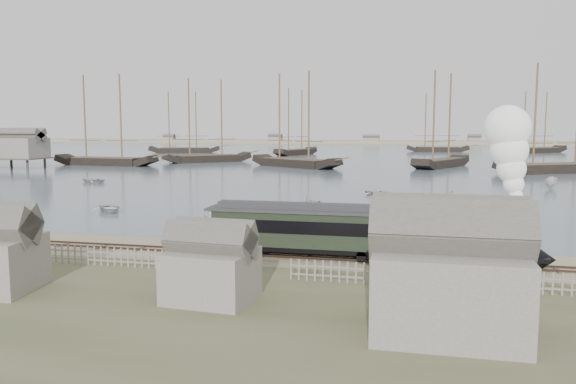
# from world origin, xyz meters

# --- Properties ---
(ground) EXTENTS (600.00, 600.00, 0.00)m
(ground) POSITION_xyz_m (0.00, 0.00, 0.00)
(ground) COLOR tan
(ground) RESTS_ON ground
(harbor_water) EXTENTS (600.00, 336.00, 0.06)m
(harbor_water) POSITION_xyz_m (0.00, 170.00, 0.03)
(harbor_water) COLOR #42535F
(harbor_water) RESTS_ON ground
(rail_track) EXTENTS (120.00, 1.80, 0.16)m
(rail_track) POSITION_xyz_m (0.00, -2.00, 0.04)
(rail_track) COLOR #3B2720
(rail_track) RESTS_ON ground
(picket_fence_west) EXTENTS (19.00, 0.10, 1.20)m
(picket_fence_west) POSITION_xyz_m (-6.50, -7.00, 0.00)
(picket_fence_west) COLOR slate
(picket_fence_west) RESTS_ON ground
(picket_fence_east) EXTENTS (15.00, 0.10, 1.20)m
(picket_fence_east) POSITION_xyz_m (12.50, -7.50, 0.00)
(picket_fence_east) COLOR slate
(picket_fence_east) RESTS_ON ground
(shed_mid) EXTENTS (4.00, 3.50, 3.60)m
(shed_mid) POSITION_xyz_m (2.00, -12.00, 0.00)
(shed_mid) COLOR slate
(shed_mid) RESTS_ON ground
(shed_right) EXTENTS (6.00, 5.00, 5.10)m
(shed_right) POSITION_xyz_m (13.00, -14.00, 0.00)
(shed_right) COLOR slate
(shed_right) RESTS_ON ground
(far_spit) EXTENTS (500.00, 20.00, 1.80)m
(far_spit) POSITION_xyz_m (0.00, 250.00, 0.00)
(far_spit) COLOR tan
(far_spit) RESTS_ON ground
(locomotive) EXTENTS (7.54, 2.82, 9.40)m
(locomotive) POSITION_xyz_m (16.76, -2.00, 4.34)
(locomotive) COLOR black
(locomotive) RESTS_ON ground
(passenger_coach) EXTENTS (12.68, 2.44, 3.08)m
(passenger_coach) POSITION_xyz_m (4.59, -2.00, 1.96)
(passenger_coach) COLOR black
(passenger_coach) RESTS_ON ground
(beached_dinghy) EXTENTS (4.65, 4.89, 0.82)m
(beached_dinghy) POSITION_xyz_m (-1.59, 0.77, 0.41)
(beached_dinghy) COLOR silver
(beached_dinghy) RESTS_ON ground
(rowboat_0) EXTENTS (4.42, 4.51, 0.76)m
(rowboat_0) POSITION_xyz_m (-17.98, 12.77, 0.44)
(rowboat_0) COLOR silver
(rowboat_0) RESTS_ON harbor_water
(rowboat_1) EXTENTS (3.78, 3.80, 1.52)m
(rowboat_1) POSITION_xyz_m (1.09, 18.89, 0.82)
(rowboat_1) COLOR silver
(rowboat_1) RESTS_ON harbor_water
(rowboat_2) EXTENTS (3.28, 2.35, 1.19)m
(rowboat_2) POSITION_xyz_m (-5.02, 6.54, 0.65)
(rowboat_2) COLOR silver
(rowboat_2) RESTS_ON harbor_water
(rowboat_3) EXTENTS (3.68, 4.12, 0.70)m
(rowboat_3) POSITION_xyz_m (7.30, 32.57, 0.41)
(rowboat_3) COLOR silver
(rowboat_3) RESTS_ON harbor_water
(rowboat_4) EXTENTS (4.29, 4.13, 1.74)m
(rowboat_4) POSITION_xyz_m (15.40, 23.98, 0.93)
(rowboat_4) COLOR silver
(rowboat_4) RESTS_ON harbor_water
(rowboat_5) EXTENTS (4.27, 2.80, 1.54)m
(rowboat_5) POSITION_xyz_m (29.98, 45.57, 0.83)
(rowboat_5) COLOR silver
(rowboat_5) RESTS_ON harbor_water
(rowboat_6) EXTENTS (3.77, 4.63, 0.84)m
(rowboat_6) POSITION_xyz_m (-36.12, 38.96, 0.48)
(rowboat_6) COLOR silver
(rowboat_6) RESTS_ON harbor_water
(schooner_0) EXTENTS (24.21, 7.30, 20.00)m
(schooner_0) POSITION_xyz_m (-55.10, 74.97, 10.06)
(schooner_0) COLOR black
(schooner_0) RESTS_ON harbor_water
(schooner_1) EXTENTS (19.16, 18.16, 20.00)m
(schooner_1) POSITION_xyz_m (-37.09, 90.54, 10.06)
(schooner_1) COLOR black
(schooner_1) RESTS_ON harbor_water
(schooner_2) EXTENTS (22.05, 17.09, 20.00)m
(schooner_2) POSITION_xyz_m (-13.08, 78.95, 10.06)
(schooner_2) COLOR black
(schooner_2) RESTS_ON harbor_water
(schooner_3) EXTENTS (13.46, 20.88, 20.00)m
(schooner_3) POSITION_xyz_m (17.18, 85.04, 10.06)
(schooner_3) COLOR black
(schooner_3) RESTS_ON harbor_water
(schooner_4) EXTENTS (24.06, 16.59, 20.00)m
(schooner_4) POSITION_xyz_m (37.25, 74.70, 10.06)
(schooner_4) COLOR black
(schooner_4) RESTS_ON harbor_water
(schooner_6) EXTENTS (23.27, 11.48, 20.00)m
(schooner_6) POSITION_xyz_m (-61.90, 134.57, 10.06)
(schooner_6) COLOR black
(schooner_6) RESTS_ON harbor_water
(schooner_7) EXTENTS (10.89, 19.25, 20.00)m
(schooner_7) POSITION_xyz_m (-23.49, 129.30, 10.06)
(schooner_7) COLOR black
(schooner_7) RESTS_ON harbor_water
(schooner_8) EXTENTS (20.84, 6.98, 20.00)m
(schooner_8) POSITION_xyz_m (19.29, 160.12, 10.06)
(schooner_8) COLOR black
(schooner_8) RESTS_ON harbor_water
(schooner_9) EXTENTS (22.69, 18.70, 20.00)m
(schooner_9) POSITION_xyz_m (50.11, 160.24, 10.06)
(schooner_9) COLOR black
(schooner_9) RESTS_ON harbor_water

